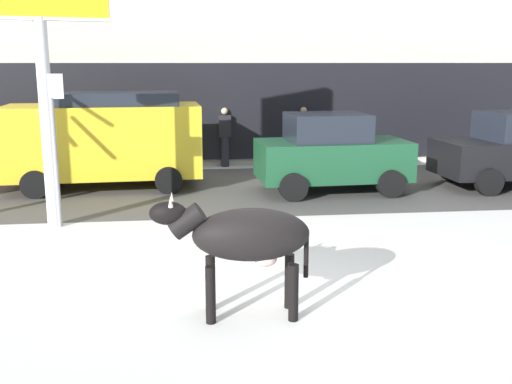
# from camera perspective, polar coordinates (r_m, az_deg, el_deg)

# --- Properties ---
(ground_plane) EXTENTS (120.00, 120.00, 0.00)m
(ground_plane) POSITION_cam_1_polar(r_m,az_deg,el_deg) (7.98, 3.39, -10.04)
(ground_plane) COLOR white
(road_strip) EXTENTS (60.00, 5.60, 0.01)m
(road_strip) POSITION_cam_1_polar(r_m,az_deg,el_deg) (14.67, -1.33, 0.34)
(road_strip) COLOR #514F4C
(road_strip) RESTS_ON ground
(cow_black) EXTENTS (1.91, 0.66, 1.54)m
(cow_black) POSITION_cam_1_polar(r_m,az_deg,el_deg) (7.14, -1.04, -4.28)
(cow_black) COLOR black
(cow_black) RESTS_ON ground
(car_yellow_van) EXTENTS (4.69, 2.31, 2.32)m
(car_yellow_van) POSITION_cam_1_polar(r_m,az_deg,el_deg) (15.03, -14.13, 5.05)
(car_yellow_van) COLOR gold
(car_yellow_van) RESTS_ON ground
(car_darkgreen_hatchback) EXTENTS (3.58, 2.07, 1.86)m
(car_darkgreen_hatchback) POSITION_cam_1_polar(r_m,az_deg,el_deg) (14.27, 7.14, 3.68)
(car_darkgreen_hatchback) COLOR #194C2D
(car_darkgreen_hatchback) RESTS_ON ground
(pedestrian_near_billboard) EXTENTS (0.36, 0.24, 1.73)m
(pedestrian_near_billboard) POSITION_cam_1_polar(r_m,az_deg,el_deg) (17.99, 4.49, 5.34)
(pedestrian_near_billboard) COLOR #282833
(pedestrian_near_billboard) RESTS_ON ground
(pedestrian_by_cars) EXTENTS (0.36, 0.24, 1.73)m
(pedestrian_by_cars) POSITION_cam_1_polar(r_m,az_deg,el_deg) (17.69, -2.97, 5.25)
(pedestrian_by_cars) COLOR #282833
(pedestrian_by_cars) RESTS_ON ground
(street_sign) EXTENTS (0.44, 0.08, 2.82)m
(street_sign) POSITION_cam_1_polar(r_m,az_deg,el_deg) (11.57, -18.60, 4.87)
(street_sign) COLOR gray
(street_sign) RESTS_ON ground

